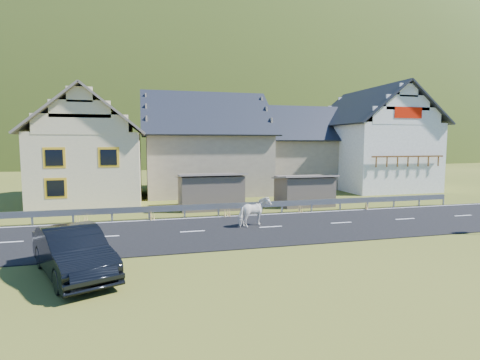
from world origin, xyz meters
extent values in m
plane|color=#424B15|center=(0.00, 0.00, 0.00)|extent=(160.00, 160.00, 0.00)
cube|color=black|center=(0.00, 0.00, 0.02)|extent=(60.00, 7.00, 0.04)
cube|color=silver|center=(0.00, 0.00, 0.04)|extent=(60.00, 6.60, 0.01)
cube|color=#93969B|center=(0.00, 3.68, 0.58)|extent=(28.00, 0.08, 0.34)
cube|color=#93969B|center=(-12.00, 3.70, 0.35)|extent=(0.10, 0.06, 0.70)
cube|color=#93969B|center=(-10.00, 3.70, 0.35)|extent=(0.10, 0.06, 0.70)
cube|color=#93969B|center=(-8.00, 3.70, 0.35)|extent=(0.10, 0.06, 0.70)
cube|color=#93969B|center=(-6.00, 3.70, 0.35)|extent=(0.10, 0.06, 0.70)
cube|color=#93969B|center=(-4.00, 3.70, 0.35)|extent=(0.10, 0.06, 0.70)
cube|color=#93969B|center=(-2.00, 3.70, 0.35)|extent=(0.10, 0.06, 0.70)
cube|color=#93969B|center=(0.00, 3.70, 0.35)|extent=(0.10, 0.06, 0.70)
cube|color=#93969B|center=(2.00, 3.70, 0.35)|extent=(0.10, 0.06, 0.70)
cube|color=#93969B|center=(4.00, 3.70, 0.35)|extent=(0.10, 0.06, 0.70)
cube|color=#93969B|center=(6.00, 3.70, 0.35)|extent=(0.10, 0.06, 0.70)
cube|color=#93969B|center=(8.00, 3.70, 0.35)|extent=(0.10, 0.06, 0.70)
cube|color=#93969B|center=(10.00, 3.70, 0.35)|extent=(0.10, 0.06, 0.70)
cube|color=#93969B|center=(12.00, 3.70, 0.35)|extent=(0.10, 0.06, 0.70)
cube|color=#93969B|center=(14.00, 3.70, 0.35)|extent=(0.10, 0.06, 0.70)
cube|color=brown|center=(-2.00, 6.50, 1.10)|extent=(4.30, 3.30, 2.40)
cube|color=brown|center=(4.50, 6.00, 1.00)|extent=(3.80, 2.90, 2.20)
cube|color=beige|center=(-10.00, 12.00, 2.50)|extent=(7.00, 9.00, 5.00)
cube|color=gold|center=(-11.60, 7.50, 3.40)|extent=(1.30, 0.12, 1.30)
cube|color=gold|center=(-8.40, 7.50, 3.40)|extent=(1.30, 0.12, 1.30)
cube|color=gold|center=(-11.60, 7.50, 1.50)|extent=(1.30, 0.12, 1.30)
cube|color=gray|center=(-12.00, 13.50, 6.56)|extent=(0.70, 0.70, 2.40)
cube|color=gray|center=(-1.00, 15.00, 2.50)|extent=(10.00, 9.00, 5.00)
cube|color=gray|center=(9.00, 17.00, 2.30)|extent=(9.00, 8.00, 4.60)
cube|color=white|center=(15.00, 14.00, 3.00)|extent=(8.00, 10.00, 6.00)
cube|color=red|center=(15.00, 8.97, 6.80)|extent=(2.60, 0.06, 0.90)
cube|color=brown|center=(15.00, 8.75, 3.20)|extent=(6.80, 0.12, 0.12)
ellipsoid|color=black|center=(5.00, 180.00, -20.00)|extent=(440.00, 280.00, 260.00)
imported|color=white|center=(-0.77, 0.37, 0.79)|extent=(1.46, 1.95, 1.50)
imported|color=black|center=(-8.50, -4.97, 0.79)|extent=(3.44, 5.09, 1.59)
camera|label=1|loc=(-6.17, -17.82, 4.33)|focal=28.00mm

